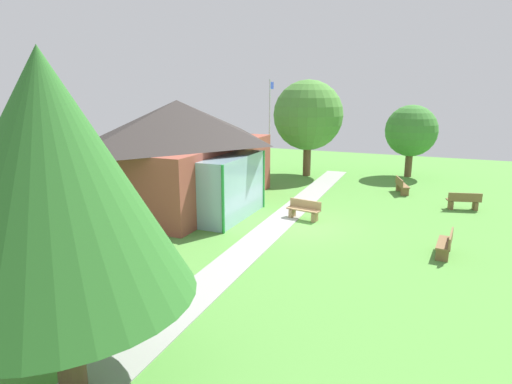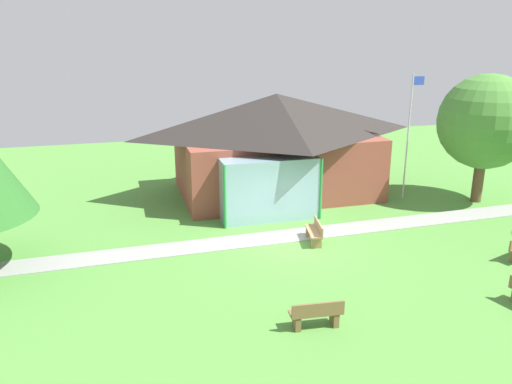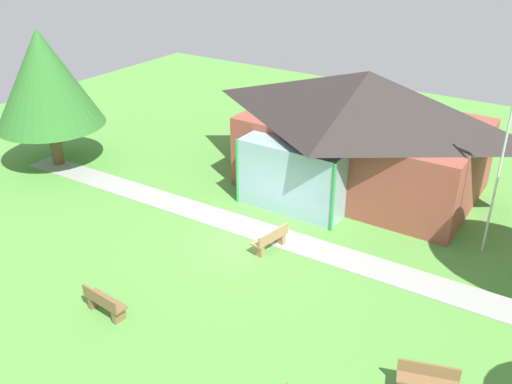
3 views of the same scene
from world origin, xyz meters
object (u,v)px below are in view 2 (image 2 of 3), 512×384
object	(u,v)px
pavilion	(276,143)
flagpole	(409,132)
bench_front_center	(316,315)
tree_east_hedge	(486,122)
bench_rear_near_path	(315,232)

from	to	relation	value
pavilion	flagpole	world-z (taller)	flagpole
pavilion	bench_front_center	world-z (taller)	pavilion
pavilion	tree_east_hedge	bearing A→B (deg)	-22.74
bench_rear_near_path	tree_east_hedge	distance (m)	10.46
flagpole	bench_front_center	size ratio (longest dim) A/B	3.98
pavilion	bench_rear_near_path	world-z (taller)	pavilion
bench_front_center	bench_rear_near_path	world-z (taller)	same
flagpole	pavilion	bearing A→B (deg)	157.91
bench_rear_near_path	tree_east_hedge	bearing A→B (deg)	-63.65
flagpole	bench_front_center	bearing A→B (deg)	-131.32
bench_front_center	tree_east_hedge	world-z (taller)	tree_east_hedge
pavilion	flagpole	distance (m)	6.43
tree_east_hedge	pavilion	bearing A→B (deg)	157.26
tree_east_hedge	bench_rear_near_path	bearing A→B (deg)	-164.39
flagpole	tree_east_hedge	size ratio (longest dim) A/B	0.99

